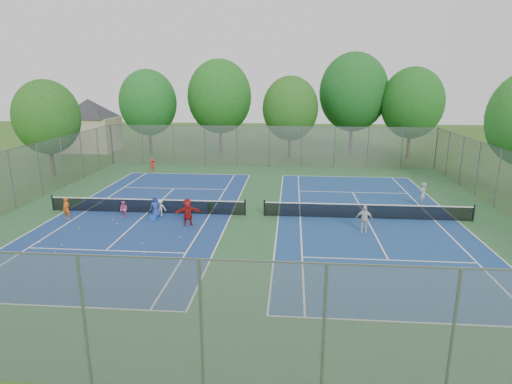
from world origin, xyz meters
TOP-DOWN VIEW (x-y plane):
  - ground at (0.00, 0.00)m, footprint 120.00×120.00m
  - court_pad at (0.00, 0.00)m, footprint 32.00×32.00m
  - court_left at (-7.00, 0.00)m, footprint 10.97×23.77m
  - court_right at (7.00, 0.00)m, footprint 10.97×23.77m
  - net_left at (-7.00, 0.00)m, footprint 12.87×0.10m
  - net_right at (7.00, 0.00)m, footprint 12.87×0.10m
  - fence_north at (0.00, 16.00)m, footprint 32.00×0.10m
  - fence_south at (0.00, -16.00)m, footprint 32.00×0.10m
  - fence_west at (-16.00, 0.00)m, footprint 0.10×32.00m
  - house at (-22.00, 24.00)m, footprint 11.03×11.03m
  - tree_nw at (-14.00, 22.00)m, footprint 6.40×6.40m
  - tree_nl at (-6.00, 23.00)m, footprint 7.20×7.20m
  - tree_nc at (2.00, 21.00)m, footprint 6.00×6.00m
  - tree_nr at (9.00, 24.00)m, footprint 7.60×7.60m
  - tree_ne at (15.00, 22.00)m, footprint 6.60×6.60m
  - tree_side_w at (-19.00, 10.00)m, footprint 5.60×5.60m
  - ball_crate at (-6.13, -1.43)m, footprint 0.37×0.37m
  - ball_hopper at (-3.03, 0.90)m, footprint 0.34×0.34m
  - student_a at (-11.53, -1.67)m, footprint 0.58×0.47m
  - student_b at (-8.12, -1.08)m, footprint 0.63×0.56m
  - student_c at (-5.95, -0.60)m, footprint 0.76×0.50m
  - student_d at (-6.25, -0.60)m, footprint 0.70×0.39m
  - student_e at (-6.16, -0.83)m, footprint 0.73×0.52m
  - student_f at (-3.77, -2.23)m, footprint 1.61×0.96m
  - child_far_baseline at (-10.69, 12.60)m, footprint 0.90×0.71m
  - instructor at (11.19, 3.08)m, footprint 0.71×0.70m
  - teen_court_b at (6.43, -2.48)m, footprint 0.98×0.54m
  - tennis_ball_0 at (-4.92, -6.68)m, footprint 0.07×0.07m
  - tennis_ball_1 at (-8.07, -2.36)m, footprint 0.07×0.07m
  - tennis_ball_2 at (-9.57, -5.95)m, footprint 0.07×0.07m
  - tennis_ball_3 at (-3.70, -4.32)m, footprint 0.07×0.07m
  - tennis_ball_4 at (-5.46, -5.36)m, footprint 0.07×0.07m
  - tennis_ball_5 at (-8.54, -1.81)m, footprint 0.07×0.07m
  - tennis_ball_6 at (-9.93, -3.35)m, footprint 0.07×0.07m
  - tennis_ball_7 at (-9.42, -6.86)m, footprint 0.07×0.07m
  - tennis_ball_8 at (-10.95, -5.69)m, footprint 0.07×0.07m
  - tennis_ball_9 at (-3.58, -2.03)m, footprint 0.07×0.07m

SIDE VIEW (x-z plane):
  - ground at x=0.00m, z-range 0.00..0.00m
  - court_pad at x=0.00m, z-range 0.00..0.01m
  - court_left at x=-7.00m, z-range 0.01..0.02m
  - court_right at x=7.00m, z-range 0.01..0.02m
  - tennis_ball_0 at x=-4.92m, z-range 0.00..0.07m
  - tennis_ball_1 at x=-8.07m, z-range 0.00..0.07m
  - tennis_ball_2 at x=-9.57m, z-range 0.00..0.07m
  - tennis_ball_3 at x=-3.70m, z-range 0.00..0.07m
  - tennis_ball_4 at x=-5.46m, z-range 0.00..0.07m
  - tennis_ball_5 at x=-8.54m, z-range 0.00..0.07m
  - tennis_ball_6 at x=-9.93m, z-range 0.00..0.07m
  - tennis_ball_7 at x=-9.42m, z-range 0.00..0.07m
  - tennis_ball_8 at x=-10.95m, z-range 0.00..0.07m
  - tennis_ball_9 at x=-3.58m, z-range 0.00..0.07m
  - ball_crate at x=-6.13m, z-range 0.00..0.30m
  - ball_hopper at x=-3.03m, z-range 0.00..0.56m
  - net_left at x=-7.00m, z-range 0.00..0.91m
  - net_right at x=7.00m, z-range 0.00..0.91m
  - student_b at x=-8.12m, z-range 0.00..1.07m
  - student_c at x=-5.95m, z-range 0.00..1.10m
  - student_d at x=-6.25m, z-range 0.00..1.12m
  - child_far_baseline at x=-10.69m, z-range 0.00..1.23m
  - student_a at x=-11.53m, z-range 0.00..1.38m
  - student_e at x=-6.16m, z-range 0.00..1.39m
  - teen_court_b at x=6.43m, z-range 0.00..1.58m
  - student_f at x=-3.77m, z-range 0.00..1.65m
  - instructor at x=11.19m, z-range 0.00..1.65m
  - fence_north at x=0.00m, z-range 0.00..4.00m
  - fence_south at x=0.00m, z-range 0.00..4.00m
  - fence_west at x=-16.00m, z-range 0.00..4.00m
  - house at x=-22.00m, z-range 0.56..7.86m
  - tree_side_w at x=-19.00m, z-range 1.01..9.48m
  - tree_nc at x=2.00m, z-range 0.97..9.82m
  - tree_nw at x=-14.00m, z-range 1.10..10.68m
  - tree_ne at x=15.00m, z-range 1.08..10.85m
  - tree_nl at x=-6.00m, z-range 1.20..11.89m
  - tree_nr at x=9.00m, z-range 1.33..12.75m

